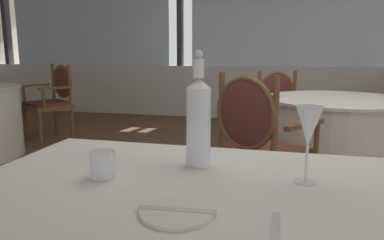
{
  "coord_description": "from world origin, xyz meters",
  "views": [
    {
      "loc": [
        -0.01,
        -2.37,
        1.1
      ],
      "look_at": [
        -0.26,
        -1.33,
        0.9
      ],
      "focal_mm": 34.34,
      "sensor_mm": 36.0,
      "label": 1
    }
  ],
  "objects_px": {
    "wine_glass": "(309,128)",
    "water_tumbler": "(103,164)",
    "side_plate": "(177,212)",
    "dining_chair_1_2": "(54,96)",
    "dining_chair_0_2": "(257,140)",
    "dining_chair_0_1": "(281,107)",
    "water_bottle": "(198,119)"
  },
  "relations": [
    {
      "from": "water_bottle",
      "to": "wine_glass",
      "type": "distance_m",
      "value": 0.34
    },
    {
      "from": "water_tumbler",
      "to": "dining_chair_1_2",
      "type": "relative_size",
      "value": 0.08
    },
    {
      "from": "side_plate",
      "to": "dining_chair_0_1",
      "type": "xyz_separation_m",
      "value": [
        0.23,
        3.16,
        -0.22
      ]
    },
    {
      "from": "water_bottle",
      "to": "dining_chair_1_2",
      "type": "height_order",
      "value": "water_bottle"
    },
    {
      "from": "water_tumbler",
      "to": "dining_chair_0_2",
      "type": "relative_size",
      "value": 0.08
    },
    {
      "from": "dining_chair_0_1",
      "to": "dining_chair_1_2",
      "type": "bearing_deg",
      "value": -116.32
    },
    {
      "from": "wine_glass",
      "to": "water_bottle",
      "type": "bearing_deg",
      "value": 165.1
    },
    {
      "from": "dining_chair_1_2",
      "to": "dining_chair_0_2",
      "type": "bearing_deg",
      "value": 84.44
    },
    {
      "from": "water_tumbler",
      "to": "dining_chair_1_2",
      "type": "height_order",
      "value": "dining_chair_1_2"
    },
    {
      "from": "side_plate",
      "to": "water_tumbler",
      "type": "bearing_deg",
      "value": 146.3
    },
    {
      "from": "dining_chair_0_1",
      "to": "dining_chair_0_2",
      "type": "bearing_deg",
      "value": -30.15
    },
    {
      "from": "dining_chair_0_1",
      "to": "dining_chair_0_2",
      "type": "height_order",
      "value": "dining_chair_0_2"
    },
    {
      "from": "dining_chair_1_2",
      "to": "water_tumbler",
      "type": "bearing_deg",
      "value": 64.7
    },
    {
      "from": "wine_glass",
      "to": "water_tumbler",
      "type": "xyz_separation_m",
      "value": [
        -0.57,
        -0.09,
        -0.12
      ]
    },
    {
      "from": "side_plate",
      "to": "wine_glass",
      "type": "relative_size",
      "value": 0.79
    },
    {
      "from": "side_plate",
      "to": "water_tumbler",
      "type": "height_order",
      "value": "water_tumbler"
    },
    {
      "from": "side_plate",
      "to": "dining_chair_1_2",
      "type": "bearing_deg",
      "value": 127.97
    },
    {
      "from": "dining_chair_0_1",
      "to": "wine_glass",
      "type": "bearing_deg",
      "value": -24.2
    },
    {
      "from": "side_plate",
      "to": "dining_chair_1_2",
      "type": "relative_size",
      "value": 0.18
    },
    {
      "from": "water_bottle",
      "to": "dining_chair_0_1",
      "type": "height_order",
      "value": "water_bottle"
    },
    {
      "from": "water_tumbler",
      "to": "dining_chair_0_2",
      "type": "bearing_deg",
      "value": 73.91
    },
    {
      "from": "dining_chair_0_2",
      "to": "water_bottle",
      "type": "bearing_deg",
      "value": -151.99
    },
    {
      "from": "dining_chair_0_2",
      "to": "dining_chair_1_2",
      "type": "distance_m",
      "value": 3.11
    },
    {
      "from": "water_bottle",
      "to": "dining_chair_1_2",
      "type": "xyz_separation_m",
      "value": [
        -2.46,
        2.83,
        -0.34
      ]
    },
    {
      "from": "dining_chair_0_1",
      "to": "dining_chair_1_2",
      "type": "height_order",
      "value": "dining_chair_1_2"
    },
    {
      "from": "water_bottle",
      "to": "water_tumbler",
      "type": "bearing_deg",
      "value": -143.39
    },
    {
      "from": "water_tumbler",
      "to": "dining_chair_0_2",
      "type": "xyz_separation_m",
      "value": [
        0.37,
        1.27,
        -0.21
      ]
    },
    {
      "from": "wine_glass",
      "to": "dining_chair_1_2",
      "type": "bearing_deg",
      "value": 133.71
    },
    {
      "from": "dining_chair_0_1",
      "to": "dining_chair_0_2",
      "type": "xyz_separation_m",
      "value": [
        -0.14,
        -1.7,
        0.04
      ]
    },
    {
      "from": "dining_chair_0_2",
      "to": "dining_chair_1_2",
      "type": "bearing_deg",
      "value": 90.56
    },
    {
      "from": "water_bottle",
      "to": "dining_chair_0_2",
      "type": "height_order",
      "value": "water_bottle"
    },
    {
      "from": "wine_glass",
      "to": "water_tumbler",
      "type": "relative_size",
      "value": 2.78
    }
  ]
}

